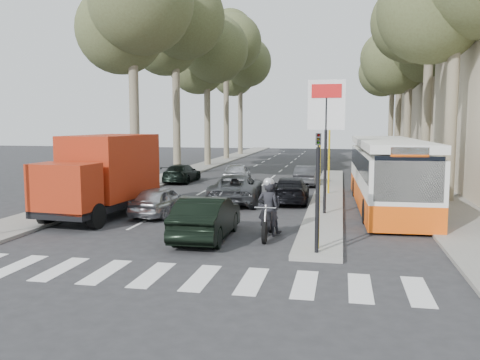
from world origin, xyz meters
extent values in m
plane|color=#28282B|center=(0.00, 0.00, 0.00)|extent=(120.00, 120.00, 0.00)
cube|color=gray|center=(8.60, 25.00, 0.06)|extent=(3.20, 70.00, 0.12)
cube|color=gray|center=(-8.00, 28.00, 0.06)|extent=(2.40, 64.00, 0.12)
cube|color=gray|center=(3.25, 11.00, 0.08)|extent=(1.50, 26.00, 0.16)
cube|color=#B7A88E|center=(15.50, 34.00, 8.00)|extent=(11.00, 20.00, 16.00)
cylinder|color=yellow|center=(3.25, -1.00, 1.75)|extent=(0.10, 0.10, 3.50)
cylinder|color=yellow|center=(3.25, 5.00, 1.75)|extent=(0.10, 0.10, 3.50)
cylinder|color=yellow|center=(3.25, 11.00, 1.75)|extent=(0.10, 0.10, 3.50)
cylinder|color=black|center=(3.25, 5.00, 2.60)|extent=(0.12, 0.12, 5.20)
cube|color=white|center=(3.25, 5.00, 4.60)|extent=(1.50, 0.10, 2.00)
cube|color=red|center=(3.25, 4.94, 5.15)|extent=(1.20, 0.02, 0.55)
cylinder|color=black|center=(3.25, -1.50, 1.60)|extent=(0.12, 0.12, 3.20)
imported|color=black|center=(3.25, -1.50, 3.10)|extent=(0.16, 0.41, 1.00)
cylinder|color=#6B604C|center=(-8.00, 12.00, 4.20)|extent=(0.56, 0.56, 8.40)
sphere|color=#474B2A|center=(-9.00, 12.60, 9.30)|extent=(5.20, 5.20, 5.20)
sphere|color=#474B2A|center=(-7.10, 11.20, 10.50)|extent=(5.80, 5.80, 5.80)
cylinder|color=#6B604C|center=(-8.10, 20.00, 4.48)|extent=(0.56, 0.56, 8.96)
sphere|color=#474B2A|center=(-9.10, 20.60, 9.92)|extent=(5.20, 5.20, 5.20)
sphere|color=#474B2A|center=(-7.20, 19.20, 11.20)|extent=(5.80, 5.80, 5.80)
sphere|color=#474B2A|center=(-7.90, 21.10, 12.48)|extent=(4.80, 4.80, 4.80)
cylinder|color=#6B604C|center=(-7.90, 28.00, 4.06)|extent=(0.56, 0.56, 8.12)
sphere|color=#474B2A|center=(-8.90, 28.60, 8.99)|extent=(5.20, 5.20, 5.20)
sphere|color=#474B2A|center=(-7.00, 27.20, 10.15)|extent=(5.80, 5.80, 5.80)
sphere|color=#474B2A|center=(-7.70, 29.10, 11.31)|extent=(4.80, 4.80, 4.80)
cylinder|color=#6B604C|center=(-8.00, 36.00, 4.76)|extent=(0.56, 0.56, 9.52)
sphere|color=#474B2A|center=(-9.00, 36.60, 10.54)|extent=(5.20, 5.20, 5.20)
sphere|color=#474B2A|center=(-7.10, 35.20, 11.90)|extent=(5.80, 5.80, 5.80)
sphere|color=#474B2A|center=(-7.80, 37.10, 13.26)|extent=(4.80, 4.80, 4.80)
cylinder|color=#6B604C|center=(-8.10, 44.00, 4.34)|extent=(0.56, 0.56, 8.68)
sphere|color=#474B2A|center=(-9.10, 44.60, 9.61)|extent=(5.20, 5.20, 5.20)
sphere|color=#474B2A|center=(-7.20, 43.20, 10.85)|extent=(5.80, 5.80, 5.80)
sphere|color=#474B2A|center=(-7.90, 45.10, 12.09)|extent=(4.80, 4.80, 4.80)
cylinder|color=#6B604C|center=(9.00, 10.00, 4.20)|extent=(0.56, 0.56, 8.40)
sphere|color=#474B2A|center=(8.00, 10.60, 9.30)|extent=(5.20, 5.20, 5.20)
cylinder|color=#6B604C|center=(9.10, 18.00, 4.62)|extent=(0.56, 0.56, 9.24)
sphere|color=#474B2A|center=(8.10, 18.60, 10.23)|extent=(5.20, 5.20, 5.20)
cylinder|color=#6B604C|center=(8.90, 26.00, 3.92)|extent=(0.56, 0.56, 7.84)
sphere|color=#474B2A|center=(7.90, 26.60, 8.68)|extent=(5.20, 5.20, 5.20)
sphere|color=#474B2A|center=(9.80, 25.20, 9.80)|extent=(5.80, 5.80, 5.80)
sphere|color=#474B2A|center=(9.10, 27.10, 10.92)|extent=(4.80, 4.80, 4.80)
cylinder|color=#6B604C|center=(9.00, 34.00, 4.48)|extent=(0.56, 0.56, 8.96)
sphere|color=#474B2A|center=(8.00, 34.60, 9.92)|extent=(5.20, 5.20, 5.20)
sphere|color=#474B2A|center=(9.90, 33.20, 11.20)|extent=(5.80, 5.80, 5.80)
sphere|color=#474B2A|center=(9.20, 35.10, 12.48)|extent=(4.80, 4.80, 4.80)
cylinder|color=#6B604C|center=(9.10, 42.00, 4.20)|extent=(0.56, 0.56, 8.40)
sphere|color=#474B2A|center=(8.10, 42.60, 9.30)|extent=(5.20, 5.20, 5.20)
sphere|color=#474B2A|center=(10.00, 41.20, 10.50)|extent=(5.80, 5.80, 5.80)
sphere|color=#474B2A|center=(9.30, 43.10, 11.70)|extent=(4.80, 4.80, 4.80)
imported|color=#A9ABB1|center=(-3.50, 4.00, 0.62)|extent=(1.87, 3.80, 1.25)
imported|color=black|center=(-0.50, 0.24, 0.72)|extent=(1.61, 4.40, 1.44)
imported|color=#44474B|center=(-1.10, 7.89, 0.70)|extent=(2.76, 5.20, 1.39)
imported|color=black|center=(1.50, 8.54, 0.62)|extent=(1.92, 4.35, 1.24)
imported|color=#B0B2B9|center=(-2.60, 15.34, 0.68)|extent=(2.01, 4.12, 1.35)
imported|color=#44464B|center=(1.80, 15.61, 0.61)|extent=(1.42, 3.74, 1.22)
imported|color=black|center=(-6.30, 15.49, 0.60)|extent=(1.67, 4.11, 1.19)
cube|color=black|center=(-5.77, 3.14, 0.58)|extent=(2.83, 6.47, 0.26)
cylinder|color=black|center=(-6.99, 1.14, 0.47)|extent=(0.39, 0.97, 0.95)
cylinder|color=black|center=(-4.90, 0.96, 0.47)|extent=(0.39, 0.97, 0.95)
cylinder|color=black|center=(-6.66, 5.11, 0.47)|extent=(0.39, 0.97, 0.95)
cylinder|color=black|center=(-4.57, 4.94, 0.47)|extent=(0.39, 0.97, 0.95)
cube|color=#9C250E|center=(-5.97, 0.74, 1.52)|extent=(2.43, 1.66, 1.79)
cube|color=black|center=(-6.03, 0.06, 1.73)|extent=(2.10, 0.26, 0.95)
cube|color=#9C250E|center=(-5.70, 3.98, 2.05)|extent=(2.77, 4.60, 2.63)
cube|color=#F8550D|center=(5.96, 7.79, 0.57)|extent=(2.98, 12.08, 0.94)
cube|color=white|center=(5.96, 7.79, 1.83)|extent=(2.98, 12.08, 1.57)
cube|color=black|center=(5.96, 7.79, 2.14)|extent=(2.99, 11.60, 0.89)
cube|color=white|center=(5.96, 7.79, 2.97)|extent=(2.98, 12.08, 0.31)
cube|color=black|center=(6.14, 1.82, 1.98)|extent=(2.30, 0.13, 1.57)
cube|color=#F8550D|center=(6.14, 1.82, 2.90)|extent=(1.25, 0.10, 0.33)
cylinder|color=black|center=(4.89, 3.91, 0.47)|extent=(0.32, 1.01, 1.00)
cylinder|color=black|center=(7.26, 3.99, 0.47)|extent=(0.32, 1.01, 1.00)
cylinder|color=black|center=(4.66, 11.35, 0.47)|extent=(0.32, 1.01, 1.00)
cylinder|color=black|center=(7.03, 11.42, 0.47)|extent=(0.32, 1.01, 1.00)
cylinder|color=black|center=(1.52, -0.09, 0.36)|extent=(0.13, 0.72, 0.72)
cylinder|color=black|center=(1.48, 1.60, 0.36)|extent=(0.13, 0.72, 0.72)
cylinder|color=silver|center=(1.51, -0.01, 0.79)|extent=(0.08, 0.45, 0.90)
cube|color=black|center=(1.50, 0.81, 0.51)|extent=(0.26, 0.85, 0.34)
cube|color=black|center=(1.50, 0.59, 0.81)|extent=(0.35, 0.51, 0.25)
cube|color=black|center=(1.49, 1.15, 0.74)|extent=(0.33, 0.74, 0.14)
cylinder|color=silver|center=(1.51, 0.06, 1.15)|extent=(0.70, 0.06, 0.05)
imported|color=black|center=(1.50, 0.81, 1.00)|extent=(0.70, 0.47, 1.89)
imported|color=black|center=(1.49, 1.26, 0.94)|extent=(0.87, 0.50, 1.77)
sphere|color=#B2B2B7|center=(1.50, 0.76, 1.89)|extent=(0.32, 0.32, 0.32)
sphere|color=#B2B2B7|center=(1.49, 1.23, 1.82)|extent=(0.32, 0.32, 0.32)
imported|color=#706754|center=(7.25, 11.30, 0.98)|extent=(1.20, 0.96, 1.71)
camera|label=1|loc=(3.90, -15.98, 3.90)|focal=38.00mm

